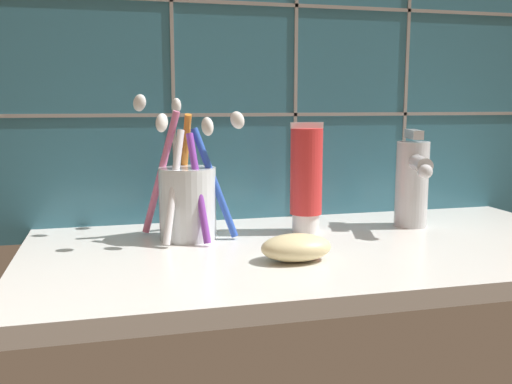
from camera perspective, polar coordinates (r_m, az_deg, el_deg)
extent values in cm
cube|color=silver|center=(70.73, 6.89, -6.02)|extent=(71.99, 36.34, 2.00)
cube|color=#336B7F|center=(85.86, 2.65, 11.43)|extent=(81.99, 1.50, 45.87)
cube|color=gray|center=(84.99, 2.80, 7.75)|extent=(81.99, 0.24, 0.50)
cube|color=gray|center=(86.09, 2.88, 18.18)|extent=(81.99, 0.24, 0.50)
cube|color=gray|center=(81.79, -8.31, 11.48)|extent=(0.50, 0.24, 45.87)
cube|color=gray|center=(85.60, 4.00, 11.43)|extent=(0.50, 0.24, 45.87)
cube|color=gray|center=(92.79, 14.81, 10.96)|extent=(0.50, 0.24, 45.87)
cylinder|color=silver|center=(72.56, -6.84, -1.14)|extent=(7.18, 7.18, 9.11)
cylinder|color=blue|center=(71.66, -4.16, 0.92)|extent=(5.86, 2.86, 13.93)
ellipsoid|color=white|center=(70.56, -1.88, 7.20)|extent=(2.65, 2.02, 2.65)
cylinder|color=orange|center=(75.69, -7.25, 1.93)|extent=(1.75, 6.68, 15.61)
ellipsoid|color=white|center=(78.32, -7.98, 8.51)|extent=(1.59, 2.51, 2.66)
cylinder|color=pink|center=(73.91, -9.50, 1.87)|extent=(5.31, 3.99, 15.96)
ellipsoid|color=white|center=(74.78, -11.57, 8.73)|extent=(2.61, 2.35, 2.61)
cylinder|color=white|center=(69.56, -8.23, 0.53)|extent=(3.68, 4.81, 13.71)
ellipsoid|color=white|center=(66.67, -9.41, 6.84)|extent=(2.36, 2.62, 2.61)
cylinder|color=purple|center=(69.67, -5.78, 0.40)|extent=(2.56, 5.10, 13.27)
ellipsoid|color=white|center=(66.80, -4.88, 6.55)|extent=(1.99, 2.59, 2.62)
cylinder|color=white|center=(76.84, 5.10, -3.07)|extent=(3.61, 3.61, 2.49)
cylinder|color=red|center=(75.71, 5.17, 2.06)|extent=(4.25, 4.25, 11.35)
cube|color=silver|center=(75.23, 5.24, 6.66)|extent=(4.46, 0.36, 0.80)
cylinder|color=silver|center=(82.20, 15.31, 0.76)|extent=(4.50, 4.50, 11.88)
cylinder|color=silver|center=(78.20, 15.97, 2.79)|extent=(4.16, 7.69, 2.02)
sphere|color=silver|center=(74.68, 16.57, 1.97)|extent=(1.89, 1.89, 1.89)
cube|color=silver|center=(81.54, 15.51, 5.60)|extent=(3.14, 6.14, 1.20)
ellipsoid|color=beige|center=(62.76, 4.04, -5.56)|extent=(7.90, 5.25, 2.98)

